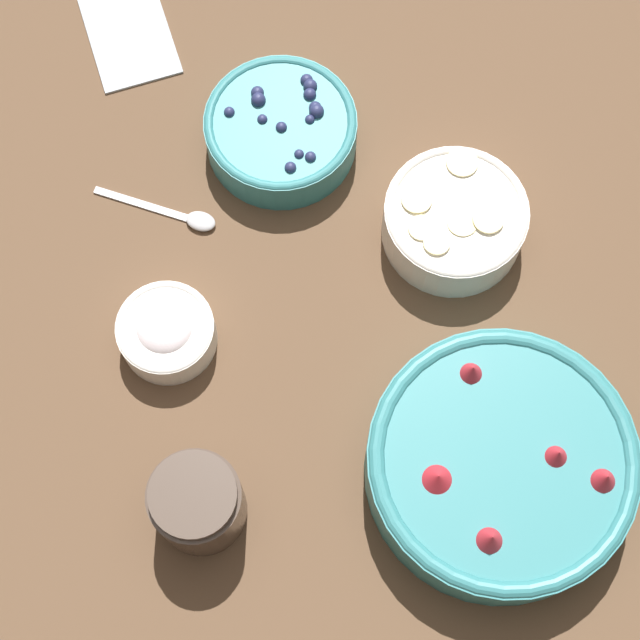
{
  "coord_description": "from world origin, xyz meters",
  "views": [
    {
      "loc": [
        -0.39,
        -0.02,
        1.04
      ],
      "look_at": [
        -0.04,
        0.01,
        0.04
      ],
      "focal_mm": 60.0,
      "sensor_mm": 36.0,
      "label": 1
    }
  ],
  "objects_px": {
    "bowl_strawberries": "(500,464)",
    "bowl_bananas": "(454,220)",
    "bowl_blueberries": "(281,130)",
    "bowl_cream": "(166,331)",
    "jar_chocolate": "(198,503)"
  },
  "relations": [
    {
      "from": "bowl_strawberries",
      "to": "bowl_bananas",
      "type": "height_order",
      "value": "bowl_strawberries"
    },
    {
      "from": "bowl_strawberries",
      "to": "bowl_bananas",
      "type": "xyz_separation_m",
      "value": [
        0.25,
        0.05,
        -0.01
      ]
    },
    {
      "from": "bowl_cream",
      "to": "jar_chocolate",
      "type": "xyz_separation_m",
      "value": [
        -0.17,
        -0.05,
        0.02
      ]
    },
    {
      "from": "bowl_blueberries",
      "to": "jar_chocolate",
      "type": "xyz_separation_m",
      "value": [
        -0.41,
        0.04,
        0.01
      ]
    },
    {
      "from": "bowl_bananas",
      "to": "bowl_blueberries",
      "type": "bearing_deg",
      "value": 62.99
    },
    {
      "from": "bowl_bananas",
      "to": "bowl_cream",
      "type": "distance_m",
      "value": 0.32
    },
    {
      "from": "bowl_cream",
      "to": "bowl_blueberries",
      "type": "bearing_deg",
      "value": -22.41
    },
    {
      "from": "jar_chocolate",
      "to": "bowl_cream",
      "type": "bearing_deg",
      "value": 16.75
    },
    {
      "from": "bowl_cream",
      "to": "jar_chocolate",
      "type": "relative_size",
      "value": 1.07
    },
    {
      "from": "bowl_strawberries",
      "to": "bowl_cream",
      "type": "bearing_deg",
      "value": 70.87
    },
    {
      "from": "bowl_blueberries",
      "to": "bowl_bananas",
      "type": "bearing_deg",
      "value": -117.01
    },
    {
      "from": "bowl_bananas",
      "to": "bowl_cream",
      "type": "xyz_separation_m",
      "value": [
        -0.14,
        0.28,
        -0.01
      ]
    },
    {
      "from": "bowl_bananas",
      "to": "bowl_cream",
      "type": "relative_size",
      "value": 1.51
    },
    {
      "from": "bowl_blueberries",
      "to": "jar_chocolate",
      "type": "bearing_deg",
      "value": 173.69
    },
    {
      "from": "bowl_bananas",
      "to": "jar_chocolate",
      "type": "bearing_deg",
      "value": 143.22
    }
  ]
}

